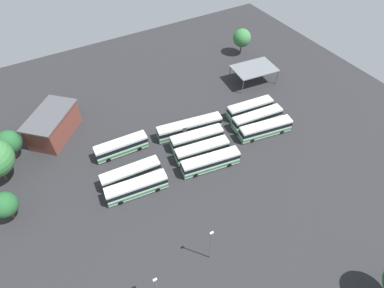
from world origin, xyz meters
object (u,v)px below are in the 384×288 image
bus_row0_slot1 (131,174)px  lamp_post_far_corner (157,288)px  tree_south_edge (9,142)px  tree_west_edge (4,205)px  bus_row1_slot1 (202,150)px  depot_building (53,125)px  bus_row2_slot1 (265,129)px  bus_row0_slot3 (122,147)px  bus_row1_slot0 (211,162)px  bus_row1_slot3 (189,127)px  maintenance_shelter (254,69)px  lamp_post_by_building (211,244)px  bus_row1_slot2 (197,138)px  tree_northwest (242,38)px  bus_row2_slot3 (250,108)px  bus_row0_slot0 (137,187)px  bus_row2_slot2 (257,118)px

bus_row0_slot1 → lamp_post_far_corner: size_ratio=1.57×
tree_south_edge → tree_west_edge: size_ratio=1.06×
bus_row1_slot1 → depot_building: depot_building is taller
bus_row2_slot1 → depot_building: depot_building is taller
bus_row0_slot3 → bus_row2_slot1: size_ratio=0.91×
bus_row1_slot1 → lamp_post_far_corner: size_ratio=1.55×
bus_row0_slot1 → tree_south_edge: bearing=136.7°
bus_row1_slot0 → bus_row1_slot3: bearing=83.2°
bus_row0_slot3 → tree_south_edge: bearing=153.3°
bus_row1_slot0 → maintenance_shelter: bearing=37.4°
bus_row1_slot0 → lamp_post_by_building: 18.96m
lamp_post_far_corner → tree_south_edge: (-13.60, 40.12, 0.16)m
bus_row1_slot3 → tree_south_edge: bearing=161.2°
bus_row0_slot3 → bus_row1_slot0: size_ratio=0.91×
bus_row1_slot2 → tree_northwest: 39.66m
bus_row1_slot0 → bus_row2_slot1: size_ratio=0.99×
bus_row1_slot3 → maintenance_shelter: 25.99m
bus_row0_slot3 → tree_south_edge: size_ratio=1.65×
bus_row2_slot3 → tree_west_edge: size_ratio=1.79×
bus_row0_slot0 → bus_row2_slot3: size_ratio=1.04×
bus_row0_slot1 → lamp_post_by_building: (4.83, -20.98, 2.78)m
bus_row1_slot2 → bus_row2_slot2: same height
bus_row1_slot0 → maintenance_shelter: 32.38m
bus_row1_slot2 → maintenance_shelter: bearing=26.9°
tree_south_edge → tree_west_edge: bearing=-100.9°
bus_row1_slot0 → bus_row2_slot1: same height
bus_row0_slot3 → bus_row1_slot1: size_ratio=0.96×
bus_row1_slot0 → maintenance_shelter: size_ratio=1.04×
bus_row0_slot0 → bus_row1_slot0: 15.30m
bus_row1_slot3 → tree_west_edge: (-37.72, -3.15, 2.36)m
bus_row1_slot0 → depot_building: (-24.69, 25.13, 1.26)m
bus_row1_slot2 → bus_row2_slot3: size_ratio=1.02×
bus_row0_slot0 → maintenance_shelter: bearing=23.8°
bus_row0_slot3 → bus_row1_slot3: 15.31m
bus_row0_slot0 → bus_row1_slot0: (15.22, -1.59, 0.00)m
bus_row1_slot2 → tree_south_edge: tree_south_edge is taller
bus_row1_slot3 → tree_northwest: 37.12m
bus_row1_slot1 → tree_northwest: size_ratio=1.51×
bus_row2_slot1 → depot_building: bearing=150.2°
bus_row0_slot1 → maintenance_shelter: size_ratio=1.00×
bus_row2_slot1 → maintenance_shelter: 20.39m
bus_row0_slot3 → lamp_post_by_building: bearing=-82.4°
bus_row2_slot3 → maintenance_shelter: bearing=49.4°
bus_row1_slot2 → bus_row2_slot1: 15.43m
bus_row0_slot3 → tree_west_edge: 23.23m
bus_row1_slot0 → lamp_post_by_building: bearing=-122.5°
bus_row0_slot3 → lamp_post_far_corner: (-6.04, -30.22, 2.35)m
bus_row0_slot0 → bus_row0_slot3: bearing=83.2°
bus_row2_slot3 → lamp_post_far_corner: size_ratio=1.53×
lamp_post_by_building → lamp_post_far_corner: bearing=-170.8°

